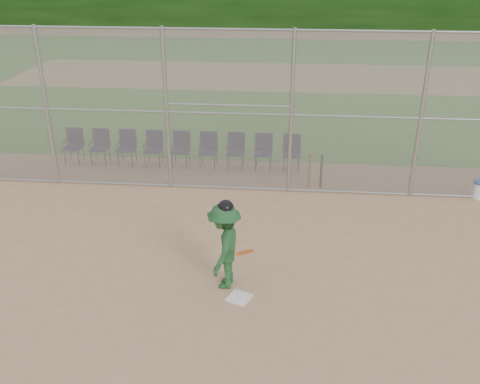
# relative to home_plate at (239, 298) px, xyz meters

# --- Properties ---
(ground) EXTENTS (100.00, 100.00, 0.00)m
(ground) POSITION_rel_home_plate_xyz_m (-0.17, -0.43, -0.01)
(ground) COLOR tan
(ground) RESTS_ON ground
(grass_strip) EXTENTS (100.00, 100.00, 0.00)m
(grass_strip) POSITION_rel_home_plate_xyz_m (-0.17, 17.57, -0.00)
(grass_strip) COLOR #2E7021
(grass_strip) RESTS_ON ground
(dirt_patch_far) EXTENTS (24.00, 24.00, 0.00)m
(dirt_patch_far) POSITION_rel_home_plate_xyz_m (-0.17, 17.57, 0.00)
(dirt_patch_far) COLOR tan
(dirt_patch_far) RESTS_ON ground
(backstop_fence) EXTENTS (16.09, 0.09, 4.00)m
(backstop_fence) POSITION_rel_home_plate_xyz_m (-0.17, 4.57, 2.06)
(backstop_fence) COLOR gray
(backstop_fence) RESTS_ON ground
(home_plate) EXTENTS (0.50, 0.50, 0.02)m
(home_plate) POSITION_rel_home_plate_xyz_m (0.00, 0.00, 0.00)
(home_plate) COLOR white
(home_plate) RESTS_ON ground
(batter_at_plate) EXTENTS (0.90, 1.35, 1.72)m
(batter_at_plate) POSITION_rel_home_plate_xyz_m (-0.29, 0.39, 0.82)
(batter_at_plate) COLOR #205228
(batter_at_plate) RESTS_ON ground
(water_cooler) EXTENTS (0.35, 0.35, 0.44)m
(water_cooler) POSITION_rel_home_plate_xyz_m (5.50, 4.64, 0.21)
(water_cooler) COLOR white
(water_cooler) RESTS_ON ground
(spare_bats) EXTENTS (0.36, 0.23, 0.85)m
(spare_bats) POSITION_rel_home_plate_xyz_m (1.51, 4.98, 0.41)
(spare_bats) COLOR #D84C14
(spare_bats) RESTS_ON ground
(chair_0) EXTENTS (0.54, 0.52, 0.96)m
(chair_0) POSITION_rel_home_plate_xyz_m (-5.26, 6.04, 0.47)
(chair_0) COLOR #10103B
(chair_0) RESTS_ON ground
(chair_1) EXTENTS (0.54, 0.52, 0.96)m
(chair_1) POSITION_rel_home_plate_xyz_m (-4.49, 6.04, 0.47)
(chair_1) COLOR #10103B
(chair_1) RESTS_ON ground
(chair_2) EXTENTS (0.54, 0.52, 0.96)m
(chair_2) POSITION_rel_home_plate_xyz_m (-3.72, 6.04, 0.47)
(chair_2) COLOR #10103B
(chair_2) RESTS_ON ground
(chair_3) EXTENTS (0.54, 0.52, 0.96)m
(chair_3) POSITION_rel_home_plate_xyz_m (-2.95, 6.04, 0.47)
(chair_3) COLOR #10103B
(chair_3) RESTS_ON ground
(chair_4) EXTENTS (0.54, 0.52, 0.96)m
(chair_4) POSITION_rel_home_plate_xyz_m (-2.18, 6.04, 0.47)
(chair_4) COLOR #10103B
(chair_4) RESTS_ON ground
(chair_5) EXTENTS (0.54, 0.52, 0.96)m
(chair_5) POSITION_rel_home_plate_xyz_m (-1.41, 6.04, 0.47)
(chair_5) COLOR #10103B
(chair_5) RESTS_ON ground
(chair_6) EXTENTS (0.54, 0.52, 0.96)m
(chair_6) POSITION_rel_home_plate_xyz_m (-0.64, 6.04, 0.47)
(chair_6) COLOR #10103B
(chair_6) RESTS_ON ground
(chair_7) EXTENTS (0.54, 0.52, 0.96)m
(chair_7) POSITION_rel_home_plate_xyz_m (0.13, 6.04, 0.47)
(chair_7) COLOR #10103B
(chair_7) RESTS_ON ground
(chair_8) EXTENTS (0.54, 0.52, 0.96)m
(chair_8) POSITION_rel_home_plate_xyz_m (0.90, 6.04, 0.47)
(chair_8) COLOR #10103B
(chair_8) RESTS_ON ground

